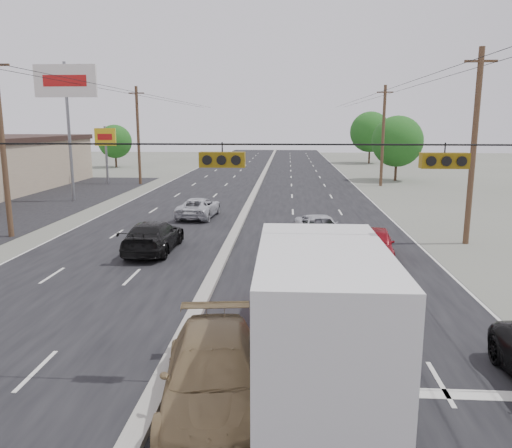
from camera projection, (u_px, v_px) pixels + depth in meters
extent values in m
plane|color=#606356|center=(167.00, 375.00, 12.64)|extent=(200.00, 200.00, 0.00)
cube|color=black|center=(252.00, 199.00, 41.98)|extent=(20.00, 160.00, 0.02)
cube|color=gray|center=(252.00, 198.00, 41.96)|extent=(0.50, 160.00, 0.20)
cube|color=black|center=(26.00, 207.00, 38.15)|extent=(10.00, 42.00, 0.02)
cylinder|color=#422D1E|center=(3.00, 147.00, 27.10)|extent=(0.30, 0.30, 10.00)
cylinder|color=#422D1E|center=(138.00, 136.00, 51.56)|extent=(0.30, 0.30, 10.00)
cube|color=#422D1E|center=(136.00, 93.00, 50.71)|extent=(1.60, 0.12, 0.12)
cylinder|color=#422D1E|center=(474.00, 149.00, 25.54)|extent=(0.30, 0.30, 10.00)
cube|color=#422D1E|center=(481.00, 61.00, 24.69)|extent=(1.60, 0.12, 0.12)
cylinder|color=#422D1E|center=(383.00, 136.00, 49.99)|extent=(0.30, 0.30, 10.00)
cube|color=#422D1E|center=(385.00, 92.00, 49.14)|extent=(1.60, 0.12, 0.12)
cylinder|color=black|center=(158.00, 144.00, 11.49)|extent=(25.00, 0.04, 0.04)
cube|color=#72590C|center=(222.00, 160.00, 11.46)|extent=(1.05, 0.30, 0.35)
cube|color=#72590C|center=(444.00, 161.00, 11.15)|extent=(1.05, 0.30, 0.35)
cylinder|color=slate|center=(69.00, 133.00, 39.84)|extent=(0.24, 0.24, 11.00)
cube|color=silver|center=(65.00, 81.00, 39.04)|extent=(5.00, 0.25, 2.50)
cylinder|color=slate|center=(106.00, 155.00, 52.17)|extent=(0.24, 0.24, 6.00)
cube|color=gold|center=(105.00, 137.00, 51.80)|extent=(2.20, 0.25, 1.80)
cylinder|color=#382619|center=(116.00, 160.00, 72.49)|extent=(0.28, 0.28, 2.16)
sphere|color=#175316|center=(115.00, 141.00, 71.97)|extent=(4.80, 4.80, 4.80)
cylinder|color=#382619|center=(396.00, 169.00, 55.47)|extent=(0.28, 0.28, 2.52)
sphere|color=#175316|center=(397.00, 141.00, 54.86)|extent=(5.60, 5.60, 5.60)
cylinder|color=#382619|center=(369.00, 154.00, 79.83)|extent=(0.28, 0.28, 2.88)
sphere|color=#175316|center=(370.00, 132.00, 79.13)|extent=(6.40, 6.40, 6.40)
cube|color=black|center=(317.00, 378.00, 11.54)|extent=(2.50, 7.43, 0.26)
cube|color=silver|center=(322.00, 319.00, 10.35)|extent=(2.69, 5.32, 2.96)
cube|color=silver|center=(312.00, 303.00, 14.01)|extent=(2.56, 2.03, 1.91)
cylinder|color=black|center=(272.00, 334.00, 13.98)|extent=(0.33, 0.96, 0.95)
cylinder|color=black|center=(352.00, 336.00, 13.86)|extent=(0.33, 0.96, 0.95)
cylinder|color=black|center=(266.00, 439.00, 9.32)|extent=(0.33, 0.96, 0.95)
cylinder|color=black|center=(386.00, 443.00, 9.20)|extent=(0.33, 0.96, 0.95)
imported|color=olive|center=(213.00, 375.00, 11.08)|extent=(2.80, 5.59, 1.56)
imported|color=#A90A16|center=(286.00, 297.00, 16.26)|extent=(1.93, 4.51, 1.45)
imported|color=black|center=(287.00, 250.00, 22.61)|extent=(1.97, 3.93, 1.28)
imported|color=silver|center=(322.00, 263.00, 20.56)|extent=(1.76, 3.92, 1.25)
imported|color=silver|center=(320.00, 229.00, 26.81)|extent=(2.87, 5.11, 1.35)
imported|color=maroon|center=(376.00, 243.00, 23.63)|extent=(2.16, 4.25, 1.39)
imported|color=black|center=(153.00, 237.00, 24.69)|extent=(2.22, 5.33, 1.54)
imported|color=#B3B4BB|center=(199.00, 208.00, 33.71)|extent=(2.60, 5.00, 1.35)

